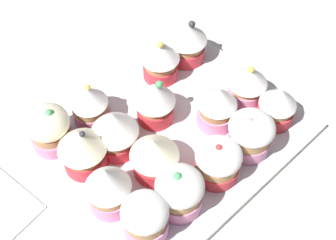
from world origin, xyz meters
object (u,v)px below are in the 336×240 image
object	(u,v)px
cupcake_1	(160,58)
cupcake_14	(179,192)
cupcake_2	(90,105)
cupcake_15	(145,218)
cupcake_0	(187,40)
cupcake_9	(155,156)
cupcake_7	(247,83)
cupcake_4	(155,100)
cupcake_13	(217,162)
cupcake_11	(277,105)
cupcake_12	(250,134)
cupcake_5	(115,130)
cupcake_8	(217,106)
cupcake_6	(82,148)
baking_tray	(168,135)
cupcake_10	(108,188)
cupcake_3	(49,128)

from	to	relation	value
cupcake_1	cupcake_14	world-z (taller)	cupcake_1
cupcake_2	cupcake_15	bearing A→B (deg)	72.59
cupcake_0	cupcake_9	bearing A→B (deg)	34.27
cupcake_7	cupcake_14	xyz separation A→B (cm)	(19.73, 5.91, 0.00)
cupcake_0	cupcake_7	xyz separation A→B (cm)	(-0.38, 12.31, -0.35)
cupcake_4	cupcake_9	distance (cm)	9.09
cupcake_13	cupcake_11	bearing A→B (deg)	-177.90
cupcake_1	cupcake_12	world-z (taller)	cupcake_1
cupcake_15	cupcake_9	bearing A→B (deg)	-139.70
cupcake_5	cupcake_11	xyz separation A→B (cm)	(-19.70, 12.13, -0.42)
cupcake_0	cupcake_12	size ratio (longest dim) A/B	1.09
cupcake_8	cupcake_6	bearing A→B (deg)	-21.57
cupcake_2	cupcake_5	size ratio (longest dim) A/B	0.98
cupcake_2	cupcake_14	bearing A→B (deg)	89.02
cupcake_8	cupcake_14	world-z (taller)	cupcake_8
cupcake_6	cupcake_14	xyz separation A→B (cm)	(-5.01, 13.02, -0.56)
baking_tray	cupcake_5	world-z (taller)	cupcake_5
cupcake_4	cupcake_7	xyz separation A→B (cm)	(-12.44, 6.60, -0.55)
cupcake_4	cupcake_11	bearing A→B (deg)	135.29
cupcake_11	cupcake_12	world-z (taller)	cupcake_12
cupcake_10	cupcake_11	size ratio (longest dim) A/B	1.19
cupcake_6	cupcake_13	world-z (taller)	cupcake_6
cupcake_11	cupcake_10	bearing A→B (deg)	-12.77
cupcake_10	cupcake_8	bearing A→B (deg)	179.17
cupcake_10	cupcake_9	bearing A→B (deg)	177.48
cupcake_6	cupcake_15	distance (cm)	12.80
cupcake_12	cupcake_14	bearing A→B (deg)	-1.72
cupcake_0	cupcake_11	world-z (taller)	cupcake_0
cupcake_4	cupcake_13	xyz separation A→B (cm)	(0.66, 12.70, -0.74)
baking_tray	cupcake_9	distance (cm)	7.80
cupcake_7	cupcake_10	world-z (taller)	cupcake_10
cupcake_8	cupcake_10	bearing A→B (deg)	-0.83
cupcake_5	cupcake_10	bearing A→B (deg)	45.53
cupcake_5	cupcake_15	xyz separation A→B (cm)	(5.37, 12.17, -0.30)
cupcake_6	cupcake_7	distance (cm)	25.76
cupcake_8	cupcake_9	xyz separation A→B (cm)	(11.95, 0.04, -0.16)
cupcake_7	cupcake_14	size ratio (longest dim) A/B	0.96
cupcake_15	baking_tray	bearing A→B (deg)	-143.61
cupcake_4	cupcake_2	bearing A→B (deg)	-40.92
cupcake_1	cupcake_4	size ratio (longest dim) A/B	0.97
cupcake_6	cupcake_10	distance (cm)	6.99
cupcake_0	cupcake_4	distance (cm)	13.35
cupcake_10	cupcake_2	bearing A→B (deg)	-117.76
cupcake_2	cupcake_7	bearing A→B (deg)	146.93
cupcake_1	cupcake_7	bearing A→B (deg)	116.77
baking_tray	cupcake_15	bearing A→B (deg)	36.39
cupcake_3	cupcake_10	xyz separation A→B (cm)	(0.04, 12.87, 0.57)
cupcake_1	cupcake_9	bearing A→B (deg)	44.79
cupcake_5	cupcake_13	distance (cm)	14.28
cupcake_6	cupcake_13	distance (cm)	17.63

